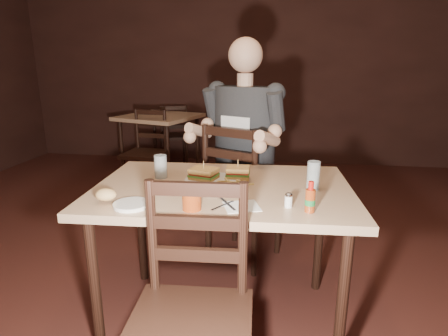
# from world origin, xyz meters

# --- Properties ---
(room_shell) EXTENTS (7.00, 7.00, 7.00)m
(room_shell) POSITION_xyz_m (0.00, 0.00, 1.40)
(room_shell) COLOR black
(room_shell) RESTS_ON ground
(main_table) EXTENTS (1.31, 0.90, 0.77)m
(main_table) POSITION_xyz_m (0.28, 0.04, 0.69)
(main_table) COLOR tan
(main_table) RESTS_ON ground
(bg_table) EXTENTS (1.01, 1.01, 0.77)m
(bg_table) POSITION_xyz_m (-0.83, 2.50, 0.68)
(bg_table) COLOR tan
(bg_table) RESTS_ON ground
(chair_far) EXTENTS (0.62, 0.64, 0.98)m
(chair_far) POSITION_xyz_m (0.33, 0.74, 0.49)
(chair_far) COLOR black
(chair_far) RESTS_ON ground
(chair_near) EXTENTS (0.46, 0.50, 0.95)m
(chair_near) POSITION_xyz_m (0.26, -0.63, 0.47)
(chair_near) COLOR black
(chair_near) RESTS_ON ground
(bg_chair_far) EXTENTS (0.51, 0.53, 0.84)m
(bg_chair_far) POSITION_xyz_m (-0.83, 3.05, 0.42)
(bg_chair_far) COLOR black
(bg_chair_far) RESTS_ON ground
(bg_chair_near) EXTENTS (0.45, 0.48, 0.88)m
(bg_chair_near) POSITION_xyz_m (-0.83, 1.95, 0.44)
(bg_chair_near) COLOR black
(bg_chair_near) RESTS_ON ground
(diner) EXTENTS (0.72, 0.66, 1.01)m
(diner) POSITION_xyz_m (0.31, 0.69, 1.01)
(diner) COLOR #28292D
(diner) RESTS_ON chair_far
(dinner_plate) EXTENTS (0.29, 0.29, 0.02)m
(dinner_plate) POSITION_xyz_m (0.22, 0.07, 0.78)
(dinner_plate) COLOR white
(dinner_plate) RESTS_ON main_table
(sandwich_left) EXTENTS (0.15, 0.14, 0.11)m
(sandwich_left) POSITION_xyz_m (0.18, 0.08, 0.84)
(sandwich_left) COLOR tan
(sandwich_left) RESTS_ON dinner_plate
(sandwich_right) EXTENTS (0.12, 0.10, 0.10)m
(sandwich_right) POSITION_xyz_m (0.35, 0.14, 0.84)
(sandwich_right) COLOR tan
(sandwich_right) RESTS_ON dinner_plate
(fries_pile) EXTENTS (0.23, 0.17, 0.04)m
(fries_pile) POSITION_xyz_m (0.36, -0.02, 0.80)
(fries_pile) COLOR #DABC66
(fries_pile) RESTS_ON dinner_plate
(ketchup_dollop) EXTENTS (0.04, 0.04, 0.01)m
(ketchup_dollop) POSITION_xyz_m (0.29, 0.00, 0.79)
(ketchup_dollop) COLOR maroon
(ketchup_dollop) RESTS_ON dinner_plate
(glass_left) EXTENTS (0.07, 0.07, 0.12)m
(glass_left) POSITION_xyz_m (-0.07, 0.13, 0.83)
(glass_left) COLOR silver
(glass_left) RESTS_ON main_table
(glass_right) EXTENTS (0.06, 0.06, 0.14)m
(glass_right) POSITION_xyz_m (0.72, 0.06, 0.84)
(glass_right) COLOR silver
(glass_right) RESTS_ON main_table
(hot_sauce) EXTENTS (0.04, 0.04, 0.13)m
(hot_sauce) POSITION_xyz_m (0.69, -0.24, 0.84)
(hot_sauce) COLOR #933510
(hot_sauce) RESTS_ON main_table
(salt_shaker) EXTENTS (0.03, 0.03, 0.06)m
(salt_shaker) POSITION_xyz_m (0.60, -0.20, 0.80)
(salt_shaker) COLOR white
(salt_shaker) RESTS_ON main_table
(syrup_dispenser) EXTENTS (0.09, 0.09, 0.11)m
(syrup_dispenser) POSITION_xyz_m (0.20, -0.28, 0.82)
(syrup_dispenser) COLOR #933510
(syrup_dispenser) RESTS_ON main_table
(napkin) EXTENTS (0.18, 0.18, 0.00)m
(napkin) POSITION_xyz_m (0.40, -0.22, 0.77)
(napkin) COLOR white
(napkin) RESTS_ON main_table
(knife) EXTENTS (0.11, 0.17, 0.00)m
(knife) POSITION_xyz_m (0.33, -0.20, 0.78)
(knife) COLOR silver
(knife) RESTS_ON napkin
(fork) EXTENTS (0.09, 0.12, 0.00)m
(fork) POSITION_xyz_m (0.32, -0.23, 0.78)
(fork) COLOR silver
(fork) RESTS_ON napkin
(side_plate) EXTENTS (0.16, 0.16, 0.01)m
(side_plate) POSITION_xyz_m (-0.07, -0.29, 0.78)
(side_plate) COLOR white
(side_plate) RESTS_ON main_table
(bread_roll) EXTENTS (0.10, 0.08, 0.05)m
(bread_roll) POSITION_xyz_m (-0.19, -0.26, 0.81)
(bread_roll) COLOR tan
(bread_roll) RESTS_ON side_plate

